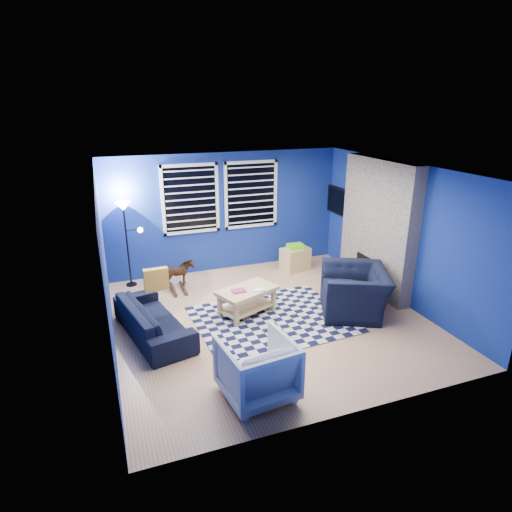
{
  "coord_description": "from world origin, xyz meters",
  "views": [
    {
      "loc": [
        -2.43,
        -5.97,
        3.47
      ],
      "look_at": [
        -0.13,
        0.3,
        1.04
      ],
      "focal_mm": 30.0,
      "sensor_mm": 36.0,
      "label": 1
    }
  ],
  "objects": [
    {
      "name": "coffee_table",
      "position": [
        -0.3,
        0.29,
        0.34
      ],
      "size": [
        1.13,
        0.89,
        0.49
      ],
      "rotation": [
        0.0,
        0.0,
        0.38
      ],
      "color": "tan",
      "rests_on": "rug"
    },
    {
      "name": "fireplace",
      "position": [
        2.36,
        0.5,
        1.2
      ],
      "size": [
        0.65,
        2.0,
        2.5
      ],
      "color": "gray",
      "rests_on": "floor"
    },
    {
      "name": "floor_lamp",
      "position": [
        -2.06,
        2.25,
        1.38
      ],
      "size": [
        0.46,
        0.28,
        1.69
      ],
      "color": "black",
      "rests_on": "floor"
    },
    {
      "name": "window_right",
      "position": [
        0.55,
        2.46,
        1.6
      ],
      "size": [
        1.17,
        0.06,
        1.42
      ],
      "color": "black",
      "rests_on": "wall_back"
    },
    {
      "name": "armchair_bent",
      "position": [
        -0.89,
        -1.81,
        0.39
      ],
      "size": [
        0.93,
        0.95,
        0.79
      ],
      "primitive_type": "imported",
      "rotation": [
        0.0,
        0.0,
        3.25
      ],
      "color": "gray",
      "rests_on": "floor"
    },
    {
      "name": "throw_pillow",
      "position": [
        -1.75,
        0.62,
        0.73
      ],
      "size": [
        0.4,
        0.14,
        0.37
      ],
      "primitive_type": "cube",
      "rotation": [
        0.0,
        0.0,
        0.04
      ],
      "color": "gold",
      "rests_on": "sofa"
    },
    {
      "name": "wall_back",
      "position": [
        0.0,
        2.5,
        1.25
      ],
      "size": [
        5.0,
        0.0,
        5.0
      ],
      "primitive_type": "plane",
      "rotation": [
        1.57,
        0.0,
        0.0
      ],
      "color": "navy",
      "rests_on": "floor"
    },
    {
      "name": "cabinet",
      "position": [
        1.36,
        1.89,
        0.26
      ],
      "size": [
        0.66,
        0.52,
        0.58
      ],
      "rotation": [
        0.0,
        0.0,
        0.24
      ],
      "color": "tan",
      "rests_on": "floor"
    },
    {
      "name": "tv",
      "position": [
        2.45,
        2.0,
        1.4
      ],
      "size": [
        0.07,
        1.0,
        0.58
      ],
      "color": "black",
      "rests_on": "wall_right"
    },
    {
      "name": "floor",
      "position": [
        0.0,
        0.0,
        0.0
      ],
      "size": [
        5.0,
        5.0,
        0.0
      ],
      "primitive_type": "plane",
      "color": "tan",
      "rests_on": "ground"
    },
    {
      "name": "rug",
      "position": [
        0.03,
        -0.06,
        0.01
      ],
      "size": [
        2.62,
        2.15,
        0.02
      ],
      "primitive_type": "cube",
      "rotation": [
        0.0,
        0.0,
        0.06
      ],
      "color": "black",
      "rests_on": "floor"
    },
    {
      "name": "wall_right",
      "position": [
        2.5,
        0.0,
        1.25
      ],
      "size": [
        0.0,
        5.0,
        5.0
      ],
      "primitive_type": "plane",
      "rotation": [
        1.57,
        0.0,
        -1.57
      ],
      "color": "navy",
      "rests_on": "floor"
    },
    {
      "name": "ceiling",
      "position": [
        0.0,
        0.0,
        2.5
      ],
      "size": [
        5.0,
        5.0,
        0.0
      ],
      "primitive_type": "plane",
      "rotation": [
        3.14,
        0.0,
        0.0
      ],
      "color": "white",
      "rests_on": "wall_back"
    },
    {
      "name": "armchair_big",
      "position": [
        1.46,
        -0.27,
        0.39
      ],
      "size": [
        1.54,
        1.46,
        0.79
      ],
      "primitive_type": "imported",
      "rotation": [
        0.0,
        0.0,
        -1.99
      ],
      "color": "black",
      "rests_on": "floor"
    },
    {
      "name": "window_left",
      "position": [
        -0.75,
        2.46,
        1.6
      ],
      "size": [
        1.17,
        0.06,
        1.42
      ],
      "color": "black",
      "rests_on": "wall_back"
    },
    {
      "name": "sofa",
      "position": [
        -1.9,
        0.13,
        0.27
      ],
      "size": [
        1.96,
        1.11,
        0.54
      ],
      "primitive_type": "imported",
      "rotation": [
        0.0,
        0.0,
        1.79
      ],
      "color": "black",
      "rests_on": "floor"
    },
    {
      "name": "wall_left",
      "position": [
        -2.5,
        0.0,
        1.25
      ],
      "size": [
        0.0,
        5.0,
        5.0
      ],
      "primitive_type": "plane",
      "rotation": [
        1.57,
        0.0,
        1.57
      ],
      "color": "navy",
      "rests_on": "floor"
    },
    {
      "name": "rocking_horse",
      "position": [
        -1.24,
        1.67,
        0.34
      ],
      "size": [
        0.43,
        0.69,
        0.54
      ],
      "primitive_type": "imported",
      "rotation": [
        0.0,
        0.0,
        1.8
      ],
      "color": "#452616",
      "rests_on": "floor"
    }
  ]
}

